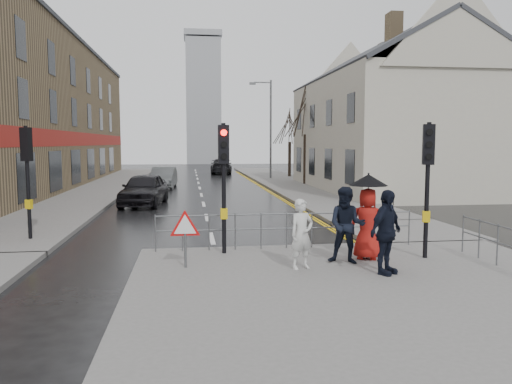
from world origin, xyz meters
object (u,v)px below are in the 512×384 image
object	(u,v)px
pedestrian_with_umbrella	(368,214)
pedestrian_d	(386,232)
pedestrian_b	(347,225)
car_parked	(144,189)
pedestrian_a	(302,234)
car_mid	(164,178)

from	to	relation	value
pedestrian_with_umbrella	pedestrian_d	bearing A→B (deg)	-94.27
pedestrian_b	car_parked	size ratio (longest dim) A/B	0.40
pedestrian_a	pedestrian_with_umbrella	distance (m)	2.00
pedestrian_b	car_mid	distance (m)	23.26
car_parked	pedestrian_b	bearing A→B (deg)	-58.93
pedestrian_b	pedestrian_with_umbrella	xyz separation A→B (m)	(0.65, 0.35, 0.21)
pedestrian_b	pedestrian_with_umbrella	bearing A→B (deg)	52.97
car_mid	pedestrian_d	bearing A→B (deg)	-72.18
pedestrian_with_umbrella	car_parked	bearing A→B (deg)	116.91
car_parked	car_mid	xyz separation A→B (m)	(0.47, 9.31, -0.08)
pedestrian_b	car_mid	bearing A→B (deg)	128.15
pedestrian_b	pedestrian_d	world-z (taller)	pedestrian_d
pedestrian_a	pedestrian_b	world-z (taller)	pedestrian_b
pedestrian_d	pedestrian_with_umbrella	bearing A→B (deg)	49.11
pedestrian_a	pedestrian_d	distance (m)	1.87
pedestrian_d	car_mid	bearing A→B (deg)	67.56
pedestrian_b	car_mid	world-z (taller)	pedestrian_b
pedestrian_a	car_mid	size ratio (longest dim) A/B	0.38
car_parked	car_mid	world-z (taller)	car_parked
car_parked	car_mid	bearing A→B (deg)	94.17
car_mid	pedestrian_with_umbrella	bearing A→B (deg)	-71.05
pedestrian_d	car_parked	distance (m)	15.77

